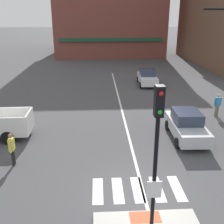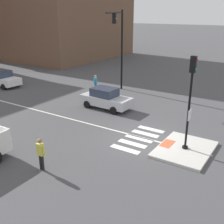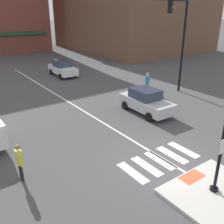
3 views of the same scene
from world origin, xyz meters
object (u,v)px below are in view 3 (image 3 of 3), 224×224
object	(u,v)px
car_silver_eastbound_mid	(146,101)
traffic_light_mast	(179,33)
pedestrian_waiting_far_side	(147,81)
car_white_eastbound_distant	(63,68)
pedestrian_at_curb_left	(19,160)

from	to	relation	value
car_silver_eastbound_mid	traffic_light_mast	bearing A→B (deg)	19.45
traffic_light_mast	pedestrian_waiting_far_side	bearing A→B (deg)	128.65
pedestrian_waiting_far_side	car_white_eastbound_distant	bearing A→B (deg)	109.68
car_white_eastbound_distant	car_silver_eastbound_mid	xyz separation A→B (m)	(0.05, -12.82, 0.00)
car_white_eastbound_distant	pedestrian_at_curb_left	distance (m)	18.00
car_silver_eastbound_mid	pedestrian_waiting_far_side	bearing A→B (deg)	45.94
traffic_light_mast	car_silver_eastbound_mid	xyz separation A→B (m)	(-4.71, -1.66, -4.07)
car_white_eastbound_distant	car_silver_eastbound_mid	world-z (taller)	same
car_white_eastbound_distant	pedestrian_waiting_far_side	xyz separation A→B (m)	(3.36, -9.40, 0.17)
traffic_light_mast	pedestrian_waiting_far_side	world-z (taller)	traffic_light_mast
traffic_light_mast	car_silver_eastbound_mid	world-z (taller)	traffic_light_mast
car_silver_eastbound_mid	car_white_eastbound_distant	bearing A→B (deg)	90.23
traffic_light_mast	pedestrian_waiting_far_side	distance (m)	4.50
car_silver_eastbound_mid	pedestrian_waiting_far_side	world-z (taller)	pedestrian_waiting_far_side
car_silver_eastbound_mid	pedestrian_at_curb_left	world-z (taller)	pedestrian_at_curb_left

